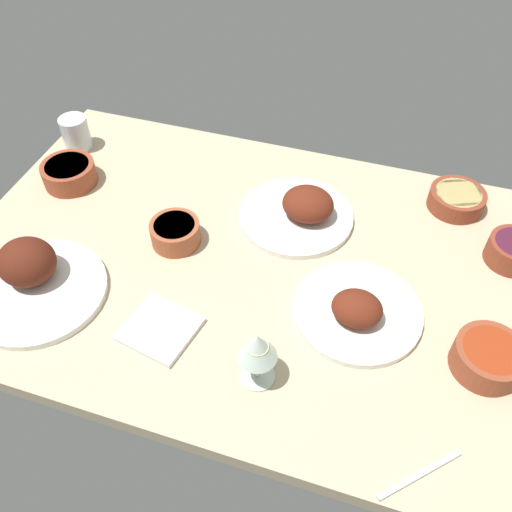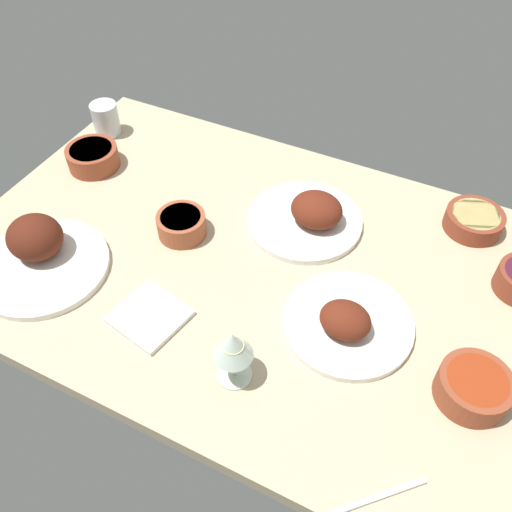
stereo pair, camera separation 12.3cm
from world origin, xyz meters
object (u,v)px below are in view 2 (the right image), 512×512
object	(u,v)px
bowl_potatoes	(93,156)
bowl_pasta	(474,220)
water_tumbler	(106,119)
plate_far_side	(310,216)
wine_glass	(233,347)
folded_napkin	(150,316)
plate_near_viewer	(39,251)
bowl_sauce	(474,387)
plate_center_main	(347,322)
bowl_soup	(181,224)
spoon_loose	(379,497)

from	to	relation	value
bowl_potatoes	bowl_pasta	world-z (taller)	bowl_potatoes
bowl_potatoes	water_tumbler	bearing A→B (deg)	112.73
plate_far_side	bowl_potatoes	size ratio (longest dim) A/B	2.04
wine_glass	folded_napkin	distance (cm)	24.75
plate_near_viewer	bowl_pasta	xyz separation A→B (cm)	(87.17, 55.47, -0.97)
bowl_sauce	folded_napkin	bearing A→B (deg)	-169.81
plate_center_main	bowl_soup	xyz separation A→B (cm)	(-45.37, 8.92, 0.90)
plate_center_main	bowl_potatoes	world-z (taller)	plate_center_main
bowl_pasta	plate_center_main	bearing A→B (deg)	-112.85
bowl_potatoes	folded_napkin	distance (cm)	56.38
bowl_pasta	folded_napkin	distance (cm)	80.54
bowl_pasta	spoon_loose	world-z (taller)	bowl_pasta
plate_far_side	spoon_loose	size ratio (longest dim) A/B	1.63
plate_far_side	spoon_loose	xyz separation A→B (cm)	(35.21, -55.37, -2.46)
bowl_potatoes	folded_napkin	world-z (taller)	bowl_potatoes
plate_center_main	water_tumbler	bearing A→B (deg)	157.98
plate_near_viewer	bowl_sauce	distance (cm)	96.18
water_tumbler	bowl_sauce	bearing A→B (deg)	-19.26
bowl_potatoes	wine_glass	world-z (taller)	wine_glass
folded_napkin	plate_far_side	bearing A→B (deg)	64.71
wine_glass	bowl_potatoes	bearing A→B (deg)	147.98
wine_glass	water_tumbler	bearing A→B (deg)	142.21
bowl_soup	spoon_loose	distance (cm)	73.07
plate_near_viewer	bowl_pasta	bearing A→B (deg)	32.47
bowl_sauce	bowl_potatoes	world-z (taller)	bowl_sauce
bowl_soup	spoon_loose	world-z (taller)	bowl_soup
bowl_potatoes	water_tumbler	xyz separation A→B (cm)	(-6.08, 14.52, 1.57)
bowl_soup	plate_center_main	bearing A→B (deg)	-11.12
bowl_potatoes	wine_glass	size ratio (longest dim) A/B	1.00
plate_center_main	bowl_soup	bearing A→B (deg)	168.88
plate_far_side	bowl_potatoes	world-z (taller)	plate_far_side
bowl_pasta	plate_near_viewer	bearing A→B (deg)	-147.53
wine_glass	plate_center_main	bearing A→B (deg)	51.92
plate_center_main	folded_napkin	world-z (taller)	plate_center_main
plate_far_side	water_tumbler	size ratio (longest dim) A/B	3.01
bowl_soup	bowl_pasta	xyz separation A→B (cm)	(63.04, 33.01, -0.43)
bowl_soup	wine_glass	world-z (taller)	wine_glass
plate_center_main	bowl_pasta	bearing A→B (deg)	67.15
wine_glass	folded_napkin	world-z (taller)	wine_glass
bowl_potatoes	water_tumbler	world-z (taller)	water_tumbler
bowl_sauce	folded_napkin	xyz separation A→B (cm)	(-64.54, -11.61, -2.69)
plate_near_viewer	water_tumbler	bearing A→B (deg)	109.85
plate_near_viewer	bowl_potatoes	bearing A→B (deg)	108.60
bowl_pasta	folded_napkin	world-z (taller)	bowl_pasta
bowl_soup	folded_napkin	distance (cm)	25.98
plate_near_viewer	folded_napkin	world-z (taller)	plate_near_viewer
plate_center_main	bowl_pasta	distance (cm)	45.50
wine_glass	folded_napkin	xyz separation A→B (cm)	(-22.55, 4.13, -9.33)
plate_near_viewer	water_tumbler	distance (cm)	51.88
bowl_sauce	bowl_pasta	size ratio (longest dim) A/B	0.98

